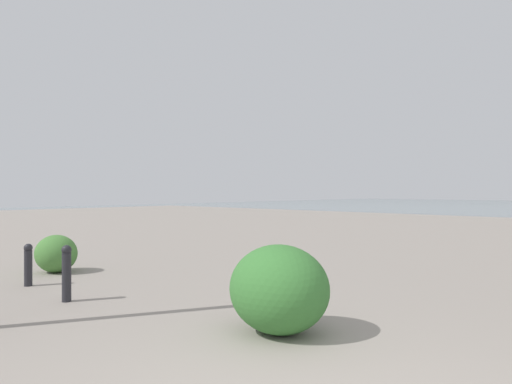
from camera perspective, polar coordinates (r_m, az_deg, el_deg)
bollard_near at (r=6.88m, az=-21.96°, el=-8.98°), size 0.13×0.13×0.76m
bollard_mid at (r=8.22m, az=-25.87°, el=-7.83°), size 0.13×0.13×0.66m
shrub_low at (r=9.36m, az=-23.05°, el=-6.88°), size 0.80×0.72×0.68m
shrub_round at (r=5.01m, az=2.80°, el=-11.65°), size 1.09×0.98×0.93m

